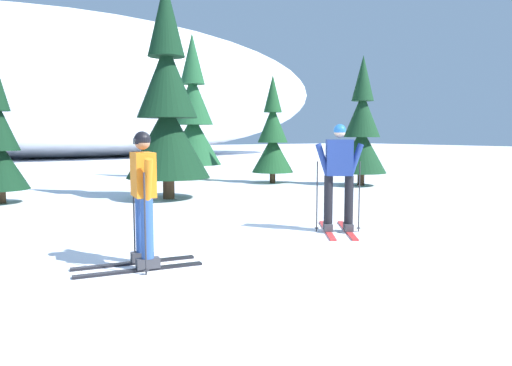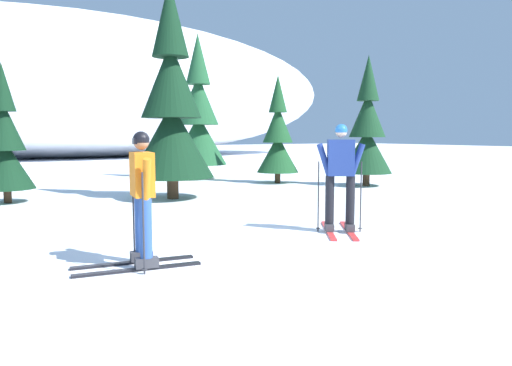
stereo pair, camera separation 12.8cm
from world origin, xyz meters
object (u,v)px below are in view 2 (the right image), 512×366
(skier_navy_jacket, at_px, (340,175))
(pine_tree_center_left, at_px, (171,109))
(skier_orange_jacket, at_px, (142,196))
(pine_tree_left, at_px, (5,145))
(pine_tree_far_right, at_px, (367,132))
(pine_tree_right, at_px, (278,138))
(pine_tree_center_right, at_px, (199,119))

(skier_navy_jacket, xyz_separation_m, pine_tree_center_left, (-0.76, 5.56, 1.32))
(skier_orange_jacket, distance_m, pine_tree_center_left, 6.63)
(skier_orange_jacket, height_order, pine_tree_center_left, pine_tree_center_left)
(pine_tree_left, height_order, pine_tree_far_right, pine_tree_far_right)
(skier_navy_jacket, xyz_separation_m, pine_tree_right, (3.81, 7.47, 0.56))
(pine_tree_left, distance_m, pine_tree_right, 8.30)
(pine_tree_center_left, bearing_deg, pine_tree_far_right, -3.03)
(skier_navy_jacket, relative_size, skier_orange_jacket, 1.08)
(skier_navy_jacket, distance_m, pine_tree_left, 8.26)
(pine_tree_center_right, bearing_deg, pine_tree_left, -153.29)
(pine_tree_center_right, relative_size, pine_tree_right, 1.45)
(skier_navy_jacket, distance_m, pine_tree_far_right, 7.78)
(pine_tree_left, bearing_deg, skier_orange_jacket, -82.60)
(pine_tree_center_left, bearing_deg, skier_navy_jacket, -82.20)
(skier_orange_jacket, bearing_deg, pine_tree_center_right, 61.64)
(skier_navy_jacket, bearing_deg, pine_tree_center_left, 97.80)
(pine_tree_center_right, bearing_deg, skier_orange_jacket, -118.36)
(pine_tree_right, height_order, pine_tree_far_right, pine_tree_far_right)
(pine_tree_center_left, relative_size, pine_tree_center_right, 1.03)
(pine_tree_far_right, bearing_deg, pine_tree_center_right, 124.88)
(skier_orange_jacket, relative_size, pine_tree_right, 0.46)
(pine_tree_left, xyz_separation_m, pine_tree_far_right, (10.19, -1.72, 0.32))
(skier_orange_jacket, xyz_separation_m, pine_tree_center_right, (5.71, 10.59, 1.32))
(skier_navy_jacket, bearing_deg, pine_tree_right, 62.98)
(pine_tree_left, height_order, pine_tree_center_left, pine_tree_center_left)
(skier_navy_jacket, xyz_separation_m, skier_orange_jacket, (-3.52, -0.31, -0.07))
(skier_orange_jacket, bearing_deg, pine_tree_left, 97.40)
(skier_orange_jacket, xyz_separation_m, pine_tree_far_right, (9.25, 5.52, 0.83))
(skier_navy_jacket, relative_size, pine_tree_far_right, 0.44)
(skier_orange_jacket, relative_size, pine_tree_center_left, 0.31)
(skier_navy_jacket, xyz_separation_m, pine_tree_center_right, (2.19, 10.28, 1.25))
(pine_tree_center_left, bearing_deg, pine_tree_right, 22.76)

